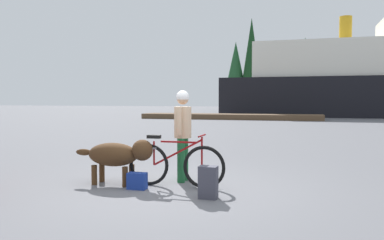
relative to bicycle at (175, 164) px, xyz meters
name	(u,v)px	position (x,y,z in m)	size (l,w,h in m)	color
ground_plane	(174,190)	(0.05, -0.21, -0.40)	(160.00, 160.00, 0.00)	slate
bicycle	(175,164)	(0.00, 0.00, 0.00)	(1.76, 0.44, 0.92)	black
person_cyclist	(183,127)	(-0.02, 0.49, 0.62)	(0.32, 0.53, 1.69)	#19592D
dog	(118,155)	(-1.05, -0.10, 0.14)	(1.51, 0.50, 0.82)	#472D19
backpack	(208,182)	(0.74, -0.61, -0.15)	(0.28, 0.20, 0.50)	#3F3F4C
handbag_pannier	(137,181)	(-0.57, -0.34, -0.26)	(0.32, 0.18, 0.28)	navy
dock_pier	(230,117)	(-3.50, 23.82, -0.20)	(13.98, 2.52, 0.40)	brown
pine_tree_far_left	(236,69)	(-7.04, 46.66, 5.31)	(3.16, 3.16, 9.39)	#4C331E
pine_tree_center	(251,55)	(-4.88, 46.37, 7.06)	(2.86, 2.86, 12.43)	#4C331E
pine_tree_mid_back	(305,63)	(2.01, 52.56, 6.39)	(3.20, 3.20, 10.49)	#4C331E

